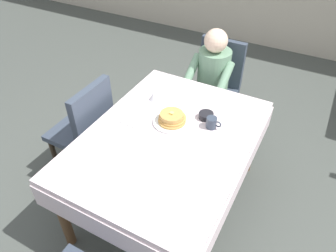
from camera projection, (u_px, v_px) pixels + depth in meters
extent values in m
plane|color=#474C47|center=(168.00, 201.00, 2.69)|extent=(14.00, 14.00, 0.00)
cube|color=silver|center=(168.00, 138.00, 2.23)|extent=(1.10, 1.50, 0.04)
cube|color=silver|center=(105.00, 232.00, 1.79)|extent=(1.10, 0.01, 0.18)
cube|color=silver|center=(208.00, 97.00, 2.81)|extent=(1.10, 0.01, 0.18)
cube|color=silver|center=(106.00, 126.00, 2.50)|extent=(0.01, 1.50, 0.18)
cube|color=silver|center=(242.00, 177.00, 2.10)|extent=(0.01, 1.50, 0.18)
cylinder|color=brown|center=(62.00, 214.00, 2.19)|extent=(0.07, 0.07, 0.70)
cylinder|color=brown|center=(158.00, 111.00, 3.09)|extent=(0.07, 0.07, 0.70)
cylinder|color=brown|center=(252.00, 141.00, 2.75)|extent=(0.07, 0.07, 0.70)
cube|color=#384251|center=(212.00, 95.00, 3.17)|extent=(0.44, 0.44, 0.05)
cube|color=#384251|center=(222.00, 62.00, 3.14)|extent=(0.44, 0.06, 0.48)
cylinder|color=#2D2319|center=(220.00, 127.00, 3.13)|extent=(0.04, 0.04, 0.40)
cylinder|color=#2D2319|center=(187.00, 117.00, 3.26)|extent=(0.04, 0.04, 0.40)
cylinder|color=#2D2319|center=(232.00, 108.00, 3.37)|extent=(0.04, 0.04, 0.40)
cylinder|color=#2D2319|center=(201.00, 99.00, 3.50)|extent=(0.04, 0.04, 0.40)
cylinder|color=gray|center=(213.00, 73.00, 2.99)|extent=(0.30, 0.30, 0.46)
sphere|color=beige|center=(216.00, 41.00, 2.77)|extent=(0.21, 0.21, 0.21)
cylinder|color=gray|center=(225.00, 78.00, 2.80)|extent=(0.08, 0.29, 0.23)
cylinder|color=gray|center=(192.00, 69.00, 2.91)|extent=(0.08, 0.29, 0.23)
cylinder|color=#383D51|center=(210.00, 124.00, 3.13)|extent=(0.10, 0.10, 0.45)
cylinder|color=#383D51|center=(195.00, 119.00, 3.19)|extent=(0.10, 0.10, 0.45)
cube|color=#384251|center=(79.00, 132.00, 2.74)|extent=(0.44, 0.44, 0.05)
cube|color=#384251|center=(93.00, 114.00, 2.49)|extent=(0.06, 0.44, 0.48)
cylinder|color=#2D2319|center=(55.00, 156.00, 2.82)|extent=(0.04, 0.04, 0.40)
cylinder|color=#2D2319|center=(81.00, 133.00, 3.07)|extent=(0.04, 0.04, 0.40)
cylinder|color=#2D2319|center=(87.00, 170.00, 2.69)|extent=(0.04, 0.04, 0.40)
cylinder|color=#2D2319|center=(112.00, 145.00, 2.94)|extent=(0.04, 0.04, 0.40)
cylinder|color=white|center=(172.00, 121.00, 2.33)|extent=(0.28, 0.28, 0.02)
cylinder|color=tan|center=(172.00, 121.00, 2.31)|extent=(0.20, 0.20, 0.01)
cylinder|color=tan|center=(172.00, 118.00, 2.31)|extent=(0.20, 0.20, 0.01)
cylinder|color=tan|center=(172.00, 116.00, 2.30)|extent=(0.18, 0.18, 0.02)
cylinder|color=tan|center=(172.00, 115.00, 2.29)|extent=(0.17, 0.17, 0.02)
cube|color=#F4E072|center=(172.00, 113.00, 2.28)|extent=(0.03, 0.03, 0.01)
cylinder|color=#333D4C|center=(211.00, 123.00, 2.26)|extent=(0.08, 0.08, 0.08)
torus|color=#333D4C|center=(218.00, 124.00, 2.24)|extent=(0.05, 0.01, 0.05)
cylinder|color=black|center=(206.00, 116.00, 2.36)|extent=(0.11, 0.11, 0.04)
cone|color=silver|center=(154.00, 96.00, 2.53)|extent=(0.08, 0.08, 0.07)
cube|color=silver|center=(148.00, 116.00, 2.39)|extent=(0.02, 0.18, 0.00)
cube|color=silver|center=(194.00, 132.00, 2.25)|extent=(0.02, 0.20, 0.00)
cube|color=silver|center=(145.00, 147.00, 2.13)|extent=(0.15, 0.04, 0.00)
cube|color=white|center=(130.00, 120.00, 2.35)|extent=(0.18, 0.13, 0.01)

